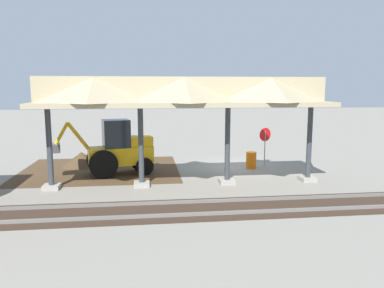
% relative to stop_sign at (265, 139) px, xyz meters
% --- Properties ---
extents(ground_plane, '(120.00, 120.00, 0.00)m').
position_rel_stop_sign_xyz_m(ground_plane, '(1.72, -0.01, -1.58)').
color(ground_plane, gray).
extents(dirt_work_zone, '(8.34, 7.00, 0.01)m').
position_rel_stop_sign_xyz_m(dirt_work_zone, '(9.12, -0.22, -1.57)').
color(dirt_work_zone, '#4C3823').
rests_on(dirt_work_zone, ground).
extents(platform_canopy, '(12.99, 3.20, 4.90)m').
position_rel_stop_sign_xyz_m(platform_canopy, '(4.90, 3.54, 2.59)').
color(platform_canopy, '#9E998E').
rests_on(platform_canopy, ground).
extents(rail_tracks, '(60.00, 2.58, 0.15)m').
position_rel_stop_sign_xyz_m(rail_tracks, '(1.72, 7.12, -1.55)').
color(rail_tracks, slate).
rests_on(rail_tracks, ground).
extents(stop_sign, '(0.72, 0.29, 2.20)m').
position_rel_stop_sign_xyz_m(stop_sign, '(0.00, 0.00, 0.00)').
color(stop_sign, gray).
rests_on(stop_sign, ground).
extents(backhoe, '(5.22, 2.33, 2.82)m').
position_rel_stop_sign_xyz_m(backhoe, '(8.09, 0.95, -0.31)').
color(backhoe, '#EAB214').
rests_on(backhoe, ground).
extents(dirt_mound, '(4.41, 4.41, 1.63)m').
position_rel_stop_sign_xyz_m(dirt_mound, '(10.29, -1.35, -1.58)').
color(dirt_mound, '#4C3823').
rests_on(dirt_mound, ground).
extents(traffic_barrel, '(0.56, 0.56, 0.90)m').
position_rel_stop_sign_xyz_m(traffic_barrel, '(0.88, 0.37, -1.13)').
color(traffic_barrel, orange).
rests_on(traffic_barrel, ground).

